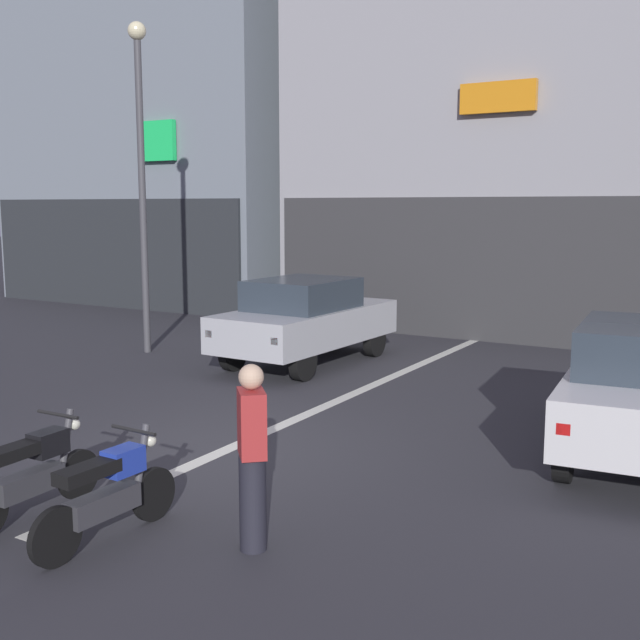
{
  "coord_description": "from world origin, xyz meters",
  "views": [
    {
      "loc": [
        5.72,
        -7.34,
        3.01
      ],
      "look_at": [
        0.2,
        2.0,
        1.4
      ],
      "focal_mm": 43.38,
      "sensor_mm": 36.0,
      "label": 1
    }
  ],
  "objects_px": {
    "street_lamp": "(141,155)",
    "motorcycle_black_row_leftmost": "(34,472)",
    "motorcycle_blue_row_left_mid": "(108,493)",
    "person_by_motorcycles": "(252,456)",
    "car_silver_crossing_near": "(306,318)"
  },
  "relations": [
    {
      "from": "car_silver_crossing_near",
      "to": "street_lamp",
      "type": "height_order",
      "value": "street_lamp"
    },
    {
      "from": "street_lamp",
      "to": "motorcycle_black_row_leftmost",
      "type": "distance_m",
      "value": 9.34
    },
    {
      "from": "motorcycle_blue_row_left_mid",
      "to": "person_by_motorcycles",
      "type": "distance_m",
      "value": 1.38
    },
    {
      "from": "street_lamp",
      "to": "motorcycle_black_row_leftmost",
      "type": "bearing_deg",
      "value": -54.01
    },
    {
      "from": "motorcycle_blue_row_left_mid",
      "to": "street_lamp",
      "type": "bearing_deg",
      "value": 131.01
    },
    {
      "from": "motorcycle_blue_row_left_mid",
      "to": "person_by_motorcycles",
      "type": "relative_size",
      "value": 1.0
    },
    {
      "from": "motorcycle_blue_row_left_mid",
      "to": "person_by_motorcycles",
      "type": "xyz_separation_m",
      "value": [
        1.22,
        0.52,
        0.4
      ]
    },
    {
      "from": "car_silver_crossing_near",
      "to": "person_by_motorcycles",
      "type": "distance_m",
      "value": 8.12
    },
    {
      "from": "street_lamp",
      "to": "person_by_motorcycles",
      "type": "relative_size",
      "value": 3.94
    },
    {
      "from": "motorcycle_black_row_leftmost",
      "to": "person_by_motorcycles",
      "type": "height_order",
      "value": "person_by_motorcycles"
    },
    {
      "from": "street_lamp",
      "to": "car_silver_crossing_near",
      "type": "bearing_deg",
      "value": 10.84
    },
    {
      "from": "street_lamp",
      "to": "motorcycle_blue_row_left_mid",
      "type": "xyz_separation_m",
      "value": [
        6.09,
        -7.0,
        -3.56
      ]
    },
    {
      "from": "street_lamp",
      "to": "motorcycle_blue_row_left_mid",
      "type": "relative_size",
      "value": 3.93
    },
    {
      "from": "street_lamp",
      "to": "motorcycle_black_row_leftmost",
      "type": "relative_size",
      "value": 3.93
    },
    {
      "from": "motorcycle_blue_row_left_mid",
      "to": "car_silver_crossing_near",
      "type": "bearing_deg",
      "value": 108.97
    }
  ]
}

